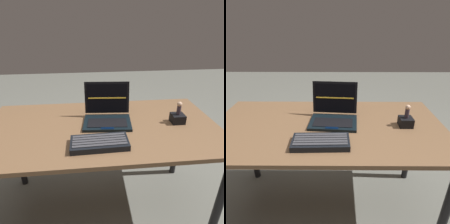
% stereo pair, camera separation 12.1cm
% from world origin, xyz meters
% --- Properties ---
extents(ground_plane, '(8.00, 8.00, 0.00)m').
position_xyz_m(ground_plane, '(0.00, 0.00, 0.00)').
color(ground_plane, '#63645C').
extents(desk, '(1.42, 0.74, 0.70)m').
position_xyz_m(desk, '(0.00, 0.00, 0.62)').
color(desk, brown).
rests_on(desk, ground).
extents(laptop_front, '(0.30, 0.25, 0.23)m').
position_xyz_m(laptop_front, '(0.04, 0.05, 0.75)').
color(laptop_front, black).
rests_on(laptop_front, desk).
extents(external_keyboard, '(0.30, 0.15, 0.04)m').
position_xyz_m(external_keyboard, '(-0.02, -0.21, 0.72)').
color(external_keyboard, black).
rests_on(external_keyboard, desk).
extents(figurine_stand, '(0.08, 0.08, 0.06)m').
position_xyz_m(figurine_stand, '(0.47, -0.01, 0.73)').
color(figurine_stand, black).
rests_on(figurine_stand, desk).
extents(figurine, '(0.03, 0.03, 0.08)m').
position_xyz_m(figurine, '(0.47, -0.01, 0.80)').
color(figurine, '#342A35').
rests_on(figurine, figurine_stand).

